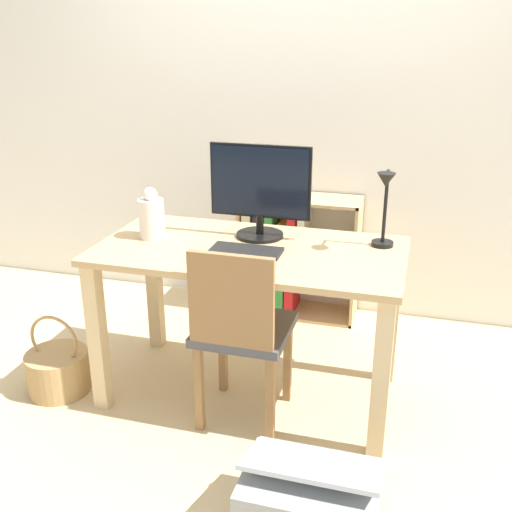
# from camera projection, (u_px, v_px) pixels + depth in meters

# --- Properties ---
(ground_plane) EXTENTS (10.00, 10.00, 0.00)m
(ground_plane) POSITION_uv_depth(u_px,v_px,m) (250.00, 391.00, 2.98)
(ground_plane) COLOR #CCB284
(wall_back) EXTENTS (8.00, 0.05, 2.60)m
(wall_back) POSITION_uv_depth(u_px,v_px,m) (303.00, 99.00, 3.51)
(wall_back) COLOR silver
(wall_back) RESTS_ON ground_plane
(desk) EXTENTS (1.39, 0.72, 0.76)m
(desk) POSITION_uv_depth(u_px,v_px,m) (250.00, 276.00, 2.76)
(desk) COLOR tan
(desk) RESTS_ON ground_plane
(monitor) EXTENTS (0.48, 0.22, 0.44)m
(monitor) POSITION_uv_depth(u_px,v_px,m) (260.00, 188.00, 2.77)
(monitor) COLOR black
(monitor) RESTS_ON desk
(keyboard) EXTENTS (0.32, 0.14, 0.02)m
(keyboard) POSITION_uv_depth(u_px,v_px,m) (245.00, 251.00, 2.65)
(keyboard) COLOR black
(keyboard) RESTS_ON desk
(vase) EXTENTS (0.12, 0.12, 0.24)m
(vase) POSITION_uv_depth(u_px,v_px,m) (151.00, 216.00, 2.81)
(vase) COLOR silver
(vase) RESTS_ON desk
(desk_lamp) EXTENTS (0.10, 0.19, 0.36)m
(desk_lamp) POSITION_uv_depth(u_px,v_px,m) (385.00, 203.00, 2.61)
(desk_lamp) COLOR black
(desk_lamp) RESTS_ON desk
(chair) EXTENTS (0.40, 0.40, 0.86)m
(chair) POSITION_uv_depth(u_px,v_px,m) (240.00, 328.00, 2.58)
(chair) COLOR #4C4C51
(chair) RESTS_ON ground_plane
(bookshelf) EXTENTS (0.72, 0.28, 0.75)m
(bookshelf) POSITION_uv_depth(u_px,v_px,m) (282.00, 259.00, 3.71)
(bookshelf) COLOR tan
(bookshelf) RESTS_ON ground_plane
(basket) EXTENTS (0.30, 0.30, 0.41)m
(basket) POSITION_uv_depth(u_px,v_px,m) (58.00, 370.00, 2.95)
(basket) COLOR tan
(basket) RESTS_ON ground_plane
(storage_box) EXTENTS (0.47, 0.39, 0.33)m
(storage_box) POSITION_uv_depth(u_px,v_px,m) (309.00, 506.00, 2.08)
(storage_box) COLOR #999EA3
(storage_box) RESTS_ON ground_plane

